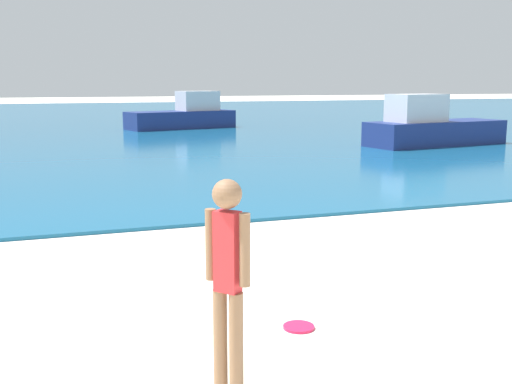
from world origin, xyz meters
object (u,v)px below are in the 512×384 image
(frisbee, at_px, (299,327))
(boat_far, at_px, (185,115))
(boat_near, at_px, (432,128))
(person_standing, at_px, (228,274))

(frisbee, xyz_separation_m, boat_far, (4.55, 24.55, 0.66))
(boat_near, bearing_deg, person_standing, -138.34)
(person_standing, distance_m, boat_near, 18.83)
(boat_far, bearing_deg, person_standing, 63.09)
(frisbee, xyz_separation_m, boat_near, (10.95, 13.62, 0.67))
(person_standing, height_order, boat_far, boat_far)
(frisbee, bearing_deg, boat_near, 51.21)
(person_standing, height_order, frisbee, person_standing)
(boat_far, bearing_deg, boat_near, 105.67)
(frisbee, bearing_deg, boat_far, 79.50)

